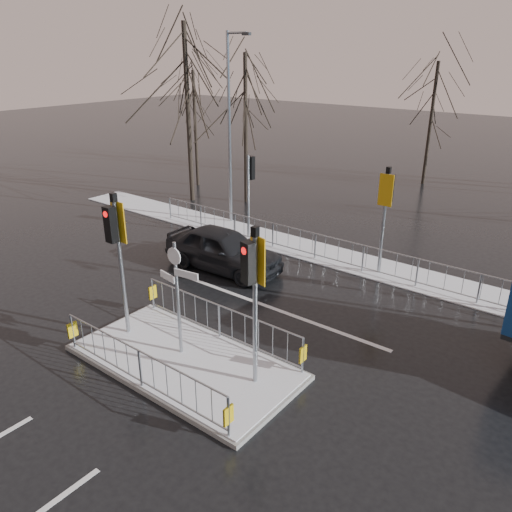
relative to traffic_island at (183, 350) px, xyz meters
The scene contains 11 objects.
ground 0.39m from the traffic_island, 42.90° to the right, with size 120.00×120.00×0.00m, color black.
snow_verge 8.60m from the traffic_island, 89.92° to the left, with size 30.00×2.00×0.04m, color silver.
lane_markings 0.52m from the traffic_island, 88.07° to the right, with size 8.00×11.38×0.01m.
traffic_island is the anchor object (origin of this frame).
far_kerb_fixtures 8.11m from the traffic_island, 87.84° to the left, with size 18.00×0.65×3.83m.
car_far_lane 6.04m from the traffic_island, 121.52° to the left, with size 1.83×4.55×1.55m, color black.
tree_near_a 16.23m from the traffic_island, 133.66° to the left, with size 4.75×4.75×8.97m.
tree_near_b 15.57m from the traffic_island, 122.60° to the left, with size 4.00×4.00×7.55m.
tree_near_c 18.84m from the traffic_island, 132.79° to the left, with size 3.50×3.50×6.61m.
tree_far_a 22.52m from the traffic_island, 95.17° to the left, with size 3.75×3.75×7.08m.
street_lamp_left 12.17m from the traffic_island, 124.07° to the left, with size 1.25×0.18×8.20m.
Camera 1 is at (8.06, -7.39, 7.48)m, focal length 35.00 mm.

